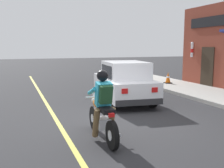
{
  "coord_description": "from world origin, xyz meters",
  "views": [
    {
      "loc": [
        -2.91,
        -6.68,
        2.15
      ],
      "look_at": [
        0.02,
        1.03,
        0.95
      ],
      "focal_mm": 42.0,
      "sensor_mm": 36.0,
      "label": 1
    }
  ],
  "objects": [
    {
      "name": "sidewalk_curb",
      "position": [
        5.09,
        3.0,
        0.07
      ],
      "size": [
        2.6,
        22.0,
        0.14
      ],
      "primitive_type": "cube",
      "color": "#ADAAA3",
      "rests_on": "ground"
    },
    {
      "name": "ground_plane",
      "position": [
        0.0,
        0.0,
        0.0
      ],
      "size": [
        80.0,
        80.0,
        0.0
      ],
      "primitive_type": "plane",
      "color": "#2B2B2D"
    },
    {
      "name": "traffic_cone",
      "position": [
        4.96,
        5.46,
        0.43
      ],
      "size": [
        0.36,
        0.36,
        0.6
      ],
      "color": "black",
      "rests_on": "sidewalk_curb"
    },
    {
      "name": "motorcycle_with_rider",
      "position": [
        -1.03,
        -1.12,
        0.68
      ],
      "size": [
        0.56,
        2.02,
        1.62
      ],
      "color": "black",
      "rests_on": "ground"
    },
    {
      "name": "lane_stripe",
      "position": [
        -1.8,
        3.0,
        0.0
      ],
      "size": [
        0.12,
        19.8,
        0.01
      ],
      "primitive_type": "cube",
      "color": "#D1C64C",
      "rests_on": "ground"
    },
    {
      "name": "car_hatchback",
      "position": [
        1.06,
        2.49,
        0.77
      ],
      "size": [
        2.06,
        3.94,
        1.57
      ],
      "color": "black",
      "rests_on": "ground"
    }
  ]
}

